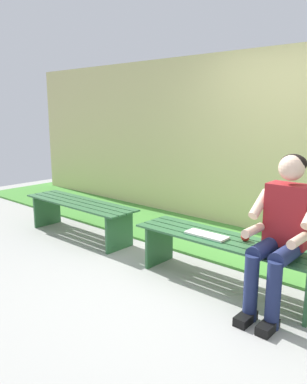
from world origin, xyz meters
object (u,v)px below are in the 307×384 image
object	(u,v)px
book_open	(206,235)
apple	(245,237)
person_seated	(281,228)
bench_far	(79,210)
bench_near	(227,250)

from	to	relation	value
book_open	apple	bearing A→B (deg)	-159.19
person_seated	book_open	size ratio (longest dim) A/B	3.06
person_seated	bench_far	bearing A→B (deg)	-2.15
bench_near	apple	distance (m)	0.21
bench_near	person_seated	bearing A→B (deg)	169.31
bench_far	apple	distance (m)	2.31
apple	bench_far	bearing A→B (deg)	1.46
bench_near	bench_far	size ratio (longest dim) A/B	1.08
bench_far	book_open	world-z (taller)	book_open
bench_near	bench_far	distance (m)	2.16
person_seated	apple	xyz separation A→B (m)	(0.39, -0.16, -0.20)
bench_near	book_open	world-z (taller)	book_open
bench_far	book_open	bearing A→B (deg)	178.07
person_seated	apple	world-z (taller)	person_seated
bench_near	bench_far	bearing A→B (deg)	0.00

